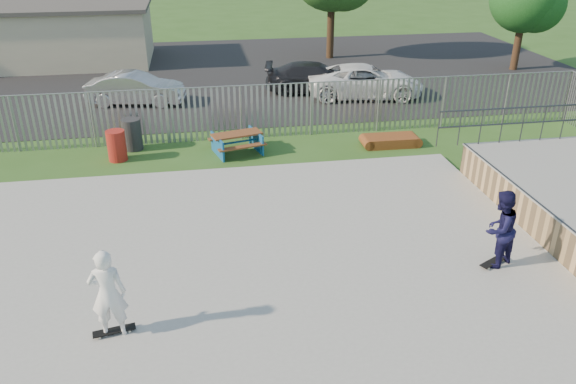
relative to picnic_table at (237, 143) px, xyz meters
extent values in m
plane|color=#325B1F|center=(-0.72, -7.62, -0.36)|extent=(120.00, 120.00, 0.00)
cube|color=#A2A29D|center=(-0.72, -7.62, -0.29)|extent=(15.00, 12.00, 0.15)
cylinder|color=#383A3F|center=(6.80, -6.62, 0.72)|extent=(0.06, 7.00, 0.06)
cube|color=brown|center=(0.00, 0.00, 0.32)|extent=(1.81, 1.07, 0.06)
cube|color=brown|center=(0.14, -0.55, 0.05)|extent=(1.71, 0.69, 0.05)
cube|color=brown|center=(-0.14, 0.55, 0.05)|extent=(1.71, 0.69, 0.05)
cube|color=#155797|center=(0.00, 0.00, -0.02)|extent=(1.79, 1.66, 0.70)
cube|color=brown|center=(5.48, -0.20, -0.19)|extent=(1.78, 0.91, 0.35)
cylinder|color=#A42119|center=(-4.02, 0.00, 0.15)|extent=(0.62, 0.62, 1.04)
cylinder|color=#2A2A2D|center=(-3.59, 0.94, 0.19)|extent=(0.67, 0.67, 1.11)
cube|color=black|center=(-0.72, 11.38, -0.35)|extent=(40.00, 18.00, 0.02)
imported|color=silver|center=(-3.86, 6.43, 0.34)|extent=(4.34, 2.13, 1.37)
imported|color=black|center=(4.26, 7.01, 0.33)|extent=(4.93, 2.67, 1.36)
imported|color=white|center=(6.32, 5.86, 0.38)|extent=(5.50, 3.14, 1.45)
cube|color=beige|center=(-8.72, 15.38, 1.14)|extent=(10.00, 6.00, 3.00)
cube|color=#4C4742|center=(-8.72, 15.38, 2.74)|extent=(10.40, 6.40, 0.20)
cylinder|color=#402B19|center=(6.60, 14.00, 1.79)|extent=(0.41, 0.41, 4.31)
cylinder|color=#462D1C|center=(15.76, 9.59, 1.25)|extent=(0.39, 0.39, 3.22)
cube|color=black|center=(5.23, -8.22, -0.15)|extent=(0.80, 0.54, 0.02)
cube|color=black|center=(-3.14, -9.28, -0.15)|extent=(0.82, 0.35, 0.02)
imported|color=#141239|center=(5.23, -8.22, 0.71)|extent=(1.12, 1.04, 1.85)
imported|color=white|center=(-3.14, -9.28, 0.71)|extent=(0.68, 0.45, 1.85)
camera|label=1|loc=(-1.25, -18.23, 6.95)|focal=35.00mm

